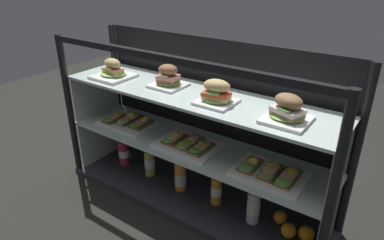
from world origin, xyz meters
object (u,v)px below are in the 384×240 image
Objects in this scene: juice_bottle_front_second at (124,152)px; open_sandwich_tray_right_of_center at (128,122)px; plated_roll_sandwich_near_right_corner at (168,78)px; juice_bottle_back_left at (150,162)px; orange_fruit_near_left_post at (288,231)px; juice_bottle_front_right_end at (253,206)px; open_sandwich_tray_mid_left at (270,172)px; juice_bottle_back_center at (181,175)px; plated_roll_sandwich_mid_left at (216,94)px; plated_roll_sandwich_far_right at (113,72)px; open_sandwich_tray_near_left_corner at (188,144)px; orange_fruit_rolled_forward at (280,217)px; plated_roll_sandwich_center at (287,111)px; juice_bottle_back_right at (216,189)px; orange_fruit_beside_bottles at (306,234)px.

open_sandwich_tray_right_of_center is at bearing -15.88° from juice_bottle_front_second.
plated_roll_sandwich_near_right_corner is at bearing 5.53° from open_sandwich_tray_right_of_center.
orange_fruit_near_left_post is at bearing -1.39° from juice_bottle_back_left.
open_sandwich_tray_mid_left is at bearing -22.16° from juice_bottle_front_right_end.
plated_roll_sandwich_near_right_corner is 0.70× the size of juice_bottle_back_center.
plated_roll_sandwich_near_right_corner is at bearing 170.59° from plated_roll_sandwich_mid_left.
plated_roll_sandwich_far_right is 0.61m from open_sandwich_tray_near_left_corner.
juice_bottle_back_left is 0.86m from orange_fruit_rolled_forward.
plated_roll_sandwich_mid_left is 0.35m from plated_roll_sandwich_center.
juice_bottle_front_right_end is (0.48, -0.01, 0.00)m from juice_bottle_back_center.
juice_bottle_front_right_end is at bearing -0.85° from juice_bottle_front_second.
juice_bottle_front_right_end reaches higher than orange_fruit_rolled_forward.
juice_bottle_back_center is at bearing 178.83° from orange_fruit_near_left_post.
open_sandwich_tray_near_left_corner is at bearing -161.34° from juice_bottle_back_right.
juice_bottle_front_right_end is (0.39, 0.03, -0.26)m from open_sandwich_tray_near_left_corner.
juice_bottle_front_right_end is at bearing 178.91° from orange_fruit_near_left_post.
open_sandwich_tray_near_left_corner is (-0.17, 0.01, -0.33)m from plated_roll_sandwich_mid_left.
plated_roll_sandwich_center is at bearing -1.62° from open_sandwich_tray_right_of_center.
juice_bottle_back_left is at bearing 20.27° from plated_roll_sandwich_far_right.
juice_bottle_front_right_end is at bearing -1.58° from plated_roll_sandwich_near_right_corner.
orange_fruit_near_left_post is at bearing 2.86° from open_sandwich_tray_near_left_corner.
open_sandwich_tray_near_left_corner is 0.31m from juice_bottle_back_right.
juice_bottle_back_center is at bearing 175.69° from open_sandwich_tray_mid_left.
plated_roll_sandwich_near_right_corner reaches higher than plated_roll_sandwich_far_right.
plated_roll_sandwich_mid_left is (0.34, -0.06, 0.00)m from plated_roll_sandwich_near_right_corner.
juice_bottle_back_right is at bearing 0.86° from plated_roll_sandwich_near_right_corner.
juice_bottle_back_right is 0.37m from orange_fruit_rolled_forward.
juice_bottle_front_second is 0.48m from juice_bottle_back_center.
plated_roll_sandwich_near_right_corner is 0.75× the size of juice_bottle_front_second.
plated_roll_sandwich_mid_left is (0.69, 0.01, 0.01)m from plated_roll_sandwich_far_right.
open_sandwich_tray_mid_left is at bearing 168.78° from plated_roll_sandwich_center.
open_sandwich_tray_near_left_corner reaches higher than orange_fruit_beside_bottles.
plated_roll_sandwich_near_right_corner is 1.05m from orange_fruit_beside_bottles.
juice_bottle_front_second is at bearing -179.82° from plated_roll_sandwich_near_right_corner.
juice_bottle_front_second is at bearing -179.52° from juice_bottle_back_right.
juice_bottle_back_left is (0.18, 0.07, -0.58)m from plated_roll_sandwich_far_right.
open_sandwich_tray_mid_left is 4.58× the size of orange_fruit_near_left_post.
plated_roll_sandwich_mid_left reaches higher than juice_bottle_front_right_end.
juice_bottle_front_right_end reaches higher than juice_bottle_back_left.
juice_bottle_back_left is (-0.51, 0.06, -0.59)m from plated_roll_sandwich_mid_left.
plated_roll_sandwich_far_right is at bearing -172.31° from juice_bottle_back_center.
orange_fruit_beside_bottles is (0.83, 0.01, -0.64)m from plated_roll_sandwich_near_right_corner.
orange_fruit_rolled_forward is (-0.15, 0.04, -0.00)m from orange_fruit_beside_bottles.
plated_roll_sandwich_far_right is at bearing -179.06° from open_sandwich_tray_mid_left.
orange_fruit_near_left_post is (0.67, -0.01, -0.06)m from juice_bottle_back_center.
juice_bottle_back_left is 1.01m from orange_fruit_beside_bottles.
plated_roll_sandwich_center is at bearing -88.41° from orange_fruit_rolled_forward.
open_sandwich_tray_near_left_corner is 1.45× the size of juice_bottle_front_right_end.
plated_roll_sandwich_center is (1.04, 0.01, 0.01)m from plated_roll_sandwich_far_right.
open_sandwich_tray_near_left_corner is at bearing 177.59° from plated_roll_sandwich_mid_left.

